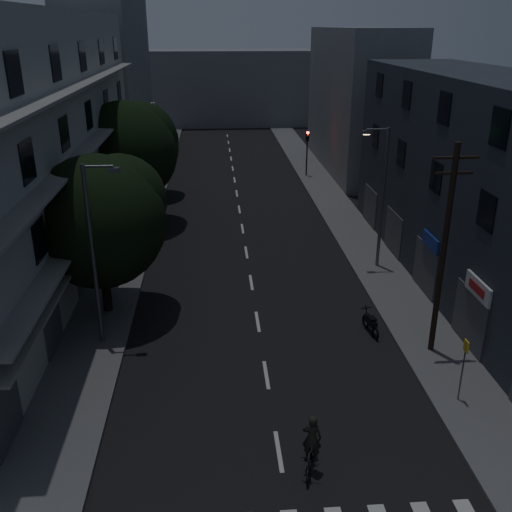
{
  "coord_description": "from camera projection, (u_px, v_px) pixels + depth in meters",
  "views": [
    {
      "loc": [
        -1.91,
        -13.08,
        13.24
      ],
      "look_at": [
        0.0,
        12.0,
        3.0
      ],
      "focal_mm": 40.0,
      "sensor_mm": 36.0,
      "label": 1
    }
  ],
  "objects": [
    {
      "name": "building_far_right",
      "position": [
        357.0,
        101.0,
        54.39
      ],
      "size": [
        6.0,
        20.0,
        13.0
      ],
      "primitive_type": "cube",
      "color": "slate",
      "rests_on": "ground"
    },
    {
      "name": "cyclist",
      "position": [
        311.0,
        452.0,
        17.98
      ],
      "size": [
        1.05,
        1.77,
        2.12
      ],
      "rotation": [
        0.0,
        0.0,
        -0.3
      ],
      "color": "black",
      "rests_on": "ground"
    },
    {
      "name": "building_far_left",
      "position": [
        111.0,
        80.0,
        57.68
      ],
      "size": [
        6.0,
        20.0,
        16.0
      ],
      "primitive_type": "cube",
      "color": "slate",
      "rests_on": "ground"
    },
    {
      "name": "tree_far",
      "position": [
        147.0,
        146.0,
        45.84
      ],
      "size": [
        5.18,
        5.18,
        6.4
      ],
      "color": "black",
      "rests_on": "sidewalk_left"
    },
    {
      "name": "sidewalk_right",
      "position": [
        347.0,
        223.0,
        40.79
      ],
      "size": [
        3.0,
        90.0,
        0.15
      ],
      "primitive_type": "cube",
      "color": "#565659",
      "rests_on": "ground"
    },
    {
      "name": "tree_near",
      "position": [
        100.0,
        216.0,
        26.42
      ],
      "size": [
        6.27,
        6.27,
        7.73
      ],
      "color": "black",
      "rests_on": "sidewalk_left"
    },
    {
      "name": "sidewalk_left",
      "position": [
        135.0,
        228.0,
        39.74
      ],
      "size": [
        3.0,
        90.0,
        0.15
      ],
      "primitive_type": "cube",
      "color": "#565659",
      "rests_on": "ground"
    },
    {
      "name": "bus_stop_sign",
      "position": [
        464.0,
        360.0,
        20.8
      ],
      "size": [
        0.06,
        0.35,
        2.52
      ],
      "color": "#595B60",
      "rests_on": "sidewalk_right"
    },
    {
      "name": "utility_pole",
      "position": [
        444.0,
        248.0,
        23.0
      ],
      "size": [
        1.8,
        0.24,
        9.0
      ],
      "color": "black",
      "rests_on": "sidewalk_right"
    },
    {
      "name": "traffic_signal_far_right",
      "position": [
        307.0,
        144.0,
        52.15
      ],
      "size": [
        0.28,
        0.37,
        4.1
      ],
      "color": "black",
      "rests_on": "sidewalk_right"
    },
    {
      "name": "street_lamp_right",
      "position": [
        381.0,
        192.0,
        31.74
      ],
      "size": [
        1.51,
        0.25,
        8.0
      ],
      "color": "slate",
      "rests_on": "sidewalk_right"
    },
    {
      "name": "building_right",
      "position": [
        488.0,
        189.0,
        28.9
      ],
      "size": [
        6.19,
        28.0,
        11.0
      ],
      "color": "#282D36",
      "rests_on": "ground"
    },
    {
      "name": "building_left",
      "position": [
        24.0,
        151.0,
        30.35
      ],
      "size": [
        7.0,
        36.0,
        14.0
      ],
      "color": "#A7A8A3",
      "rests_on": "ground"
    },
    {
      "name": "lane_markings",
      "position": [
        238.0,
        201.0,
        46.07
      ],
      "size": [
        0.15,
        60.5,
        0.01
      ],
      "color": "beige",
      "rests_on": "ground"
    },
    {
      "name": "street_lamp_left_far",
      "position": [
        143.0,
        152.0,
        41.74
      ],
      "size": [
        1.51,
        0.25,
        8.0
      ],
      "color": "#5C5E64",
      "rests_on": "sidewalk_left"
    },
    {
      "name": "street_lamp_left_near",
      "position": [
        95.0,
        248.0,
        23.74
      ],
      "size": [
        1.51,
        0.25,
        8.0
      ],
      "color": "#585A5F",
      "rests_on": "sidewalk_left"
    },
    {
      "name": "traffic_signal_far_left",
      "position": [
        166.0,
        140.0,
        53.79
      ],
      "size": [
        0.28,
        0.37,
        4.1
      ],
      "color": "black",
      "rests_on": "sidewalk_left"
    },
    {
      "name": "motorcycle",
      "position": [
        371.0,
        324.0,
        26.23
      ],
      "size": [
        0.53,
        1.77,
        1.14
      ],
      "rotation": [
        0.0,
        0.0,
        0.14
      ],
      "color": "black",
      "rests_on": "ground"
    },
    {
      "name": "tree_mid",
      "position": [
        127.0,
        149.0,
        38.53
      ],
      "size": [
        6.9,
        6.9,
        8.49
      ],
      "color": "black",
      "rests_on": "sidewalk_left"
    },
    {
      "name": "building_far_end",
      "position": [
        225.0,
        88.0,
        79.97
      ],
      "size": [
        24.0,
        8.0,
        10.0
      ],
      "primitive_type": "cube",
      "color": "slate",
      "rests_on": "ground"
    },
    {
      "name": "ground",
      "position": [
        242.0,
        226.0,
        40.29
      ],
      "size": [
        160.0,
        160.0,
        0.0
      ],
      "primitive_type": "plane",
      "color": "black",
      "rests_on": "ground"
    }
  ]
}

